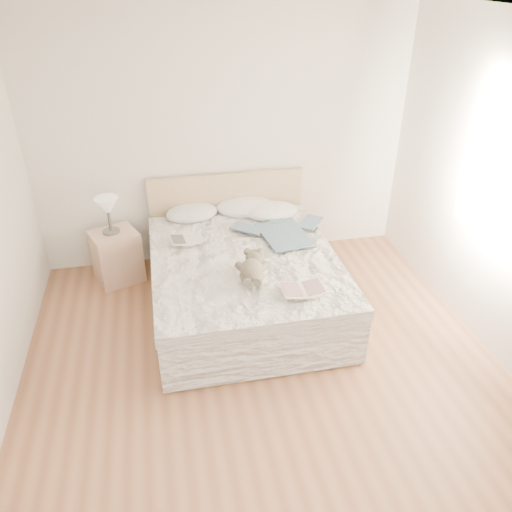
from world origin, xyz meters
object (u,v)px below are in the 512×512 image
teddy_bear (252,277)px  childrens_book (303,290)px  photo_book (186,240)px  table_lamp (107,208)px  bed (243,277)px  nightstand (117,256)px

teddy_bear → childrens_book: bearing=-21.5°
photo_book → table_lamp: bearing=141.4°
table_lamp → childrens_book: 2.21m
bed → childrens_book: size_ratio=5.68×
nightstand → table_lamp: bearing=127.1°
bed → photo_book: bearing=151.1°
nightstand → photo_book: (0.72, -0.43, 0.35)m
childrens_book → bed: bearing=114.1°
photo_book → childrens_book: 1.36m
photo_book → childrens_book: size_ratio=0.86×
nightstand → teddy_bear: (1.21, -1.24, 0.37)m
bed → photo_book: bed is taller
photo_book → bed: bearing=-35.9°
bed → table_lamp: bearing=149.5°
nightstand → table_lamp: 0.56m
nightstand → teddy_bear: 1.77m
nightstand → teddy_bear: size_ratio=1.53×
bed → childrens_book: bed is taller
bed → childrens_book: bearing=-64.7°
nightstand → table_lamp: table_lamp is taller
nightstand → childrens_book: 2.20m
table_lamp → nightstand: bearing=-52.9°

